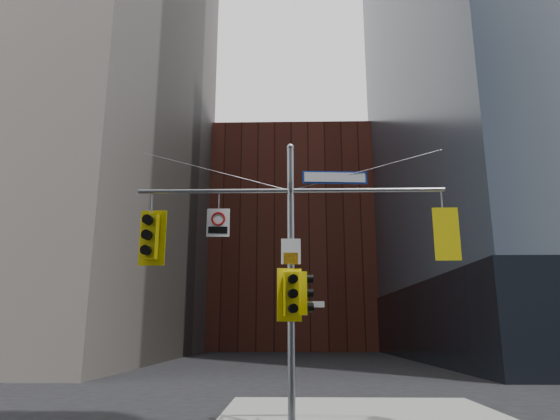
{
  "coord_description": "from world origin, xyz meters",
  "views": [
    {
      "loc": [
        0.03,
        -10.55,
        2.47
      ],
      "look_at": [
        -0.28,
        2.0,
        5.48
      ],
      "focal_mm": 32.0,
      "sensor_mm": 36.0,
      "label": 1
    }
  ],
  "objects_px": {
    "traffic_light_east_arm": "(444,235)",
    "traffic_light_pole_front": "(291,294)",
    "regulatory_sign_arm": "(218,222)",
    "traffic_light_pole_side": "(304,293)",
    "signal_assembly": "(291,251)",
    "street_sign_blade": "(335,177)",
    "traffic_light_west_arm": "(150,236)"
  },
  "relations": [
    {
      "from": "traffic_light_east_arm",
      "to": "traffic_light_pole_front",
      "type": "distance_m",
      "value": 4.19
    },
    {
      "from": "regulatory_sign_arm",
      "to": "traffic_light_pole_side",
      "type": "bearing_deg",
      "value": -2.1
    },
    {
      "from": "traffic_light_east_arm",
      "to": "signal_assembly",
      "type": "bearing_deg",
      "value": -0.06
    },
    {
      "from": "traffic_light_east_arm",
      "to": "street_sign_blade",
      "type": "height_order",
      "value": "street_sign_blade"
    },
    {
      "from": "traffic_light_east_arm",
      "to": "traffic_light_pole_front",
      "type": "height_order",
      "value": "traffic_light_east_arm"
    },
    {
      "from": "signal_assembly",
      "to": "traffic_light_pole_side",
      "type": "xyz_separation_m",
      "value": [
        0.32,
        0.01,
        -1.08
      ]
    },
    {
      "from": "signal_assembly",
      "to": "traffic_light_pole_side",
      "type": "bearing_deg",
      "value": 1.0
    },
    {
      "from": "traffic_light_west_arm",
      "to": "signal_assembly",
      "type": "bearing_deg",
      "value": 4.13
    },
    {
      "from": "traffic_light_west_arm",
      "to": "regulatory_sign_arm",
      "type": "height_order",
      "value": "traffic_light_west_arm"
    },
    {
      "from": "street_sign_blade",
      "to": "regulatory_sign_arm",
      "type": "distance_m",
      "value": 3.26
    },
    {
      "from": "signal_assembly",
      "to": "traffic_light_east_arm",
      "type": "relative_size",
      "value": 5.96
    },
    {
      "from": "traffic_light_west_arm",
      "to": "regulatory_sign_arm",
      "type": "xyz_separation_m",
      "value": [
        1.76,
        -0.03,
        0.37
      ]
    },
    {
      "from": "traffic_light_east_arm",
      "to": "traffic_light_pole_side",
      "type": "distance_m",
      "value": 3.87
    },
    {
      "from": "signal_assembly",
      "to": "regulatory_sign_arm",
      "type": "bearing_deg",
      "value": -179.38
    },
    {
      "from": "street_sign_blade",
      "to": "traffic_light_east_arm",
      "type": "bearing_deg",
      "value": -3.94
    },
    {
      "from": "signal_assembly",
      "to": "regulatory_sign_arm",
      "type": "xyz_separation_m",
      "value": [
        -1.87,
        -0.02,
        0.76
      ]
    },
    {
      "from": "traffic_light_pole_front",
      "to": "regulatory_sign_arm",
      "type": "relative_size",
      "value": 1.76
    },
    {
      "from": "signal_assembly",
      "to": "traffic_light_west_arm",
      "type": "relative_size",
      "value": 5.5
    },
    {
      "from": "traffic_light_west_arm",
      "to": "street_sign_blade",
      "type": "distance_m",
      "value": 5.04
    },
    {
      "from": "signal_assembly",
      "to": "traffic_light_pole_front",
      "type": "xyz_separation_m",
      "value": [
        -0.0,
        -0.27,
        -1.11
      ]
    },
    {
      "from": "traffic_light_pole_front",
      "to": "traffic_light_pole_side",
      "type": "bearing_deg",
      "value": 26.01
    },
    {
      "from": "signal_assembly",
      "to": "traffic_light_pole_side",
      "type": "distance_m",
      "value": 1.12
    },
    {
      "from": "traffic_light_pole_front",
      "to": "street_sign_blade",
      "type": "height_order",
      "value": "street_sign_blade"
    },
    {
      "from": "traffic_light_pole_side",
      "to": "street_sign_blade",
      "type": "relative_size",
      "value": 0.62
    },
    {
      "from": "traffic_light_pole_front",
      "to": "regulatory_sign_arm",
      "type": "distance_m",
      "value": 2.66
    },
    {
      "from": "traffic_light_east_arm",
      "to": "street_sign_blade",
      "type": "relative_size",
      "value": 0.79
    },
    {
      "from": "traffic_light_east_arm",
      "to": "traffic_light_pole_side",
      "type": "height_order",
      "value": "traffic_light_east_arm"
    },
    {
      "from": "signal_assembly",
      "to": "street_sign_blade",
      "type": "relative_size",
      "value": 4.7
    },
    {
      "from": "signal_assembly",
      "to": "traffic_light_west_arm",
      "type": "height_order",
      "value": "signal_assembly"
    },
    {
      "from": "street_sign_blade",
      "to": "regulatory_sign_arm",
      "type": "bearing_deg",
      "value": 176.55
    },
    {
      "from": "signal_assembly",
      "to": "traffic_light_west_arm",
      "type": "xyz_separation_m",
      "value": [
        -3.63,
        0.01,
        0.38
      ]
    },
    {
      "from": "traffic_light_west_arm",
      "to": "traffic_light_pole_side",
      "type": "height_order",
      "value": "traffic_light_west_arm"
    }
  ]
}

